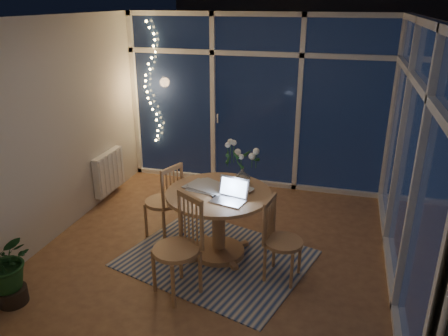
{
  "coord_description": "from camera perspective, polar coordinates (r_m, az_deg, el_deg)",
  "views": [
    {
      "loc": [
        1.29,
        -4.35,
        2.77
      ],
      "look_at": [
        -0.01,
        0.25,
        0.9
      ],
      "focal_mm": 35.0,
      "sensor_mm": 36.0,
      "label": 1
    }
  ],
  "objects": [
    {
      "name": "garden_patio",
      "position": [
        9.8,
        10.43,
        4.18
      ],
      "size": [
        12.0,
        6.0,
        0.1
      ],
      "primitive_type": "cube",
      "color": "black",
      "rests_on": "ground"
    },
    {
      "name": "window_wall_back",
      "position": [
        6.61,
        4.1,
        8.41
      ],
      "size": [
        4.0,
        0.1,
        2.6
      ],
      "primitive_type": "cube",
      "color": "white",
      "rests_on": "floor"
    },
    {
      "name": "potted_plant",
      "position": [
        4.7,
        -26.46,
        -11.76
      ],
      "size": [
        0.66,
        0.62,
        0.76
      ],
      "primitive_type": "imported",
      "rotation": [
        0.0,
        0.0,
        -0.33
      ],
      "color": "#1A4921",
      "rests_on": "floor"
    },
    {
      "name": "flower_vase",
      "position": [
        4.94,
        2.42,
        -0.99
      ],
      "size": [
        0.25,
        0.25,
        0.21
      ],
      "primitive_type": "imported",
      "rotation": [
        0.0,
        0.0,
        -0.29
      ],
      "color": "silver",
      "rests_on": "dining_table"
    },
    {
      "name": "wall_right",
      "position": [
        4.65,
        23.62,
        1.03
      ],
      "size": [
        0.04,
        4.0,
        2.6
      ],
      "primitive_type": "cube",
      "color": "beige",
      "rests_on": "floor"
    },
    {
      "name": "ceiling",
      "position": [
        4.54,
        -0.84,
        19.17
      ],
      "size": [
        4.0,
        4.0,
        0.0
      ],
      "primitive_type": "plane",
      "color": "white",
      "rests_on": "wall_back"
    },
    {
      "name": "garden_fence",
      "position": [
        10.11,
        8.23,
        10.44
      ],
      "size": [
        11.0,
        0.08,
        1.8
      ],
      "primitive_type": "cube",
      "color": "#362213",
      "rests_on": "ground"
    },
    {
      "name": "bowl",
      "position": [
        4.79,
        3.03,
        -2.89
      ],
      "size": [
        0.19,
        0.19,
        0.04
      ],
      "primitive_type": "imported",
      "rotation": [
        0.0,
        0.0,
        -0.29
      ],
      "color": "silver",
      "rests_on": "dining_table"
    },
    {
      "name": "laptop",
      "position": [
        4.51,
        0.58,
        -3.0
      ],
      "size": [
        0.4,
        0.36,
        0.25
      ],
      "primitive_type": null,
      "rotation": [
        0.0,
        0.0,
        -0.22
      ],
      "color": "silver",
      "rests_on": "dining_table"
    },
    {
      "name": "neighbour_roof",
      "position": [
        12.9,
        11.89,
        18.36
      ],
      "size": [
        7.0,
        3.0,
        2.2
      ],
      "primitive_type": "cube",
      "color": "#2E3037",
      "rests_on": "ground"
    },
    {
      "name": "floor",
      "position": [
        5.32,
        -0.69,
        -10.08
      ],
      "size": [
        4.0,
        4.0,
        0.0
      ],
      "primitive_type": "plane",
      "color": "brown",
      "rests_on": "ground"
    },
    {
      "name": "phone",
      "position": [
        4.64,
        -0.97,
        -3.89
      ],
      "size": [
        0.11,
        0.09,
        0.01
      ],
      "primitive_type": "cube",
      "rotation": [
        0.0,
        0.0,
        -0.43
      ],
      "color": "black",
      "rests_on": "dining_table"
    },
    {
      "name": "fairy_lights",
      "position": [
        7.0,
        -9.57,
        10.78
      ],
      "size": [
        0.24,
        0.1,
        1.85
      ],
      "primitive_type": null,
      "color": "#FFCD66",
      "rests_on": "window_wall_back"
    },
    {
      "name": "wall_back",
      "position": [
        6.65,
        4.17,
        8.48
      ],
      "size": [
        4.0,
        0.04,
        2.6
      ],
      "primitive_type": "cube",
      "color": "beige",
      "rests_on": "floor"
    },
    {
      "name": "garden_shrubs",
      "position": [
        8.36,
        0.59,
        5.2
      ],
      "size": [
        0.9,
        0.9,
        0.9
      ],
      "primitive_type": "sphere",
      "color": "black",
      "rests_on": "ground"
    },
    {
      "name": "wall_front",
      "position": [
        3.06,
        -11.48,
        -7.89
      ],
      "size": [
        4.0,
        0.04,
        2.6
      ],
      "primitive_type": "cube",
      "color": "beige",
      "rests_on": "floor"
    },
    {
      "name": "chair_front",
      "position": [
        4.31,
        -6.3,
        -10.3
      ],
      "size": [
        0.67,
        0.67,
        1.04
      ],
      "primitive_type": "cube",
      "rotation": [
        0.0,
        0.0,
        -0.57
      ],
      "color": "#AC884D",
      "rests_on": "floor"
    },
    {
      "name": "radiator",
      "position": [
        6.6,
        -14.8,
        -0.46
      ],
      "size": [
        0.1,
        0.7,
        0.58
      ],
      "primitive_type": "cube",
      "color": "white",
      "rests_on": "wall_left"
    },
    {
      "name": "chair_left",
      "position": [
        5.35,
        -8.02,
        -4.16
      ],
      "size": [
        0.58,
        0.58,
        0.98
      ],
      "primitive_type": "cube",
      "rotation": [
        0.0,
        0.0,
        -1.94
      ],
      "color": "#AC884D",
      "rests_on": "floor"
    },
    {
      "name": "newspapers",
      "position": [
        4.87,
        -2.21,
        -2.51
      ],
      "size": [
        0.49,
        0.42,
        0.02
      ],
      "primitive_type": "cube",
      "rotation": [
        0.0,
        0.0,
        -0.28
      ],
      "color": "beige",
      "rests_on": "dining_table"
    },
    {
      "name": "dining_table",
      "position": [
        4.96,
        -0.7,
        -7.32
      ],
      "size": [
        1.44,
        1.44,
        0.79
      ],
      "primitive_type": "cylinder",
      "rotation": [
        0.0,
        0.0,
        -0.29
      ],
      "color": "#AC884D",
      "rests_on": "floor"
    },
    {
      "name": "rug",
      "position": [
        5.07,
        -1.0,
        -11.71
      ],
      "size": [
        2.3,
        2.03,
        0.01
      ],
      "primitive_type": "cube",
      "rotation": [
        0.0,
        0.0,
        -0.29
      ],
      "color": "beige",
      "rests_on": "floor"
    },
    {
      "name": "chair_right",
      "position": [
        4.57,
        7.79,
        -9.32
      ],
      "size": [
        0.49,
        0.49,
        0.91
      ],
      "primitive_type": "cube",
      "rotation": [
        0.0,
        0.0,
        1.4
      ],
      "color": "#AC884D",
      "rests_on": "floor"
    },
    {
      "name": "wall_left",
      "position": [
        5.65,
        -20.68,
        4.84
      ],
      "size": [
        0.04,
        4.0,
        2.6
      ],
      "primitive_type": "cube",
      "color": "beige",
      "rests_on": "floor"
    },
    {
      "name": "window_wall_right",
      "position": [
        4.64,
        23.14,
        1.08
      ],
      "size": [
        0.1,
        4.0,
        2.6
      ],
      "primitive_type": "cube",
      "color": "white",
      "rests_on": "floor"
    }
  ]
}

